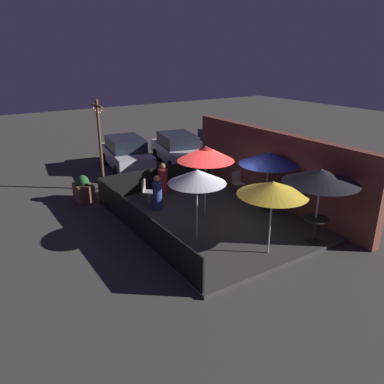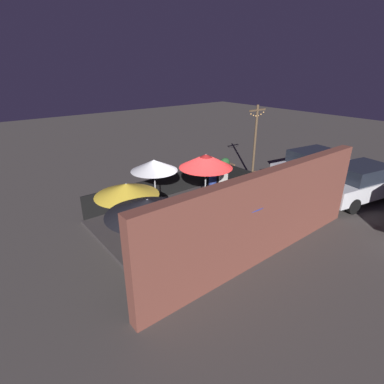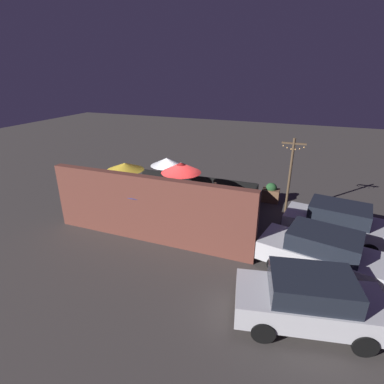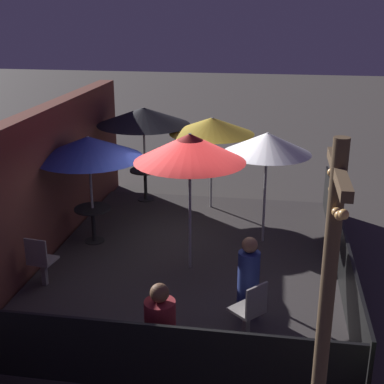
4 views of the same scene
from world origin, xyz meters
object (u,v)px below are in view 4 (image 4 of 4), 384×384
Objects in this scene: dining_table_0 at (93,215)px; patron_1 at (248,280)px; patio_umbrella_3 at (190,148)px; patio_umbrella_2 at (267,143)px; patio_umbrella_4 at (212,126)px; patron_0 at (160,332)px; dining_table_1 at (145,176)px; patio_chair_0 at (41,260)px; patio_chair_1 at (250,310)px; light_post at (323,340)px; patio_umbrella_0 at (88,147)px; patio_umbrella_1 at (143,116)px.

dining_table_0 is 0.56× the size of patron_1.
patio_umbrella_3 reaches higher than patron_1.
patio_umbrella_3 is 2.43m from patron_1.
patron_1 is (-2.77, 0.14, -1.44)m from patio_umbrella_2.
patio_umbrella_4 is at bearing 36.19° from patio_umbrella_2.
patio_umbrella_2 reaches higher than patron_0.
dining_table_1 is 5.51m from patron_1.
patio_chair_0 is (-1.08, 2.35, -1.75)m from patio_umbrella_3.
patron_0 reaches higher than patio_chair_1.
patio_chair_0 is 5.87m from light_post.
patio_umbrella_0 is at bearing 138.03° from patio_umbrella_4.
patio_chair_1 reaches higher than dining_table_1.
patio_umbrella_3 is 3.34m from patron_0.
patio_umbrella_1 is 1.83× the size of patron_0.
patio_umbrella_0 is at bearing 68.74° from patio_umbrella_3.
patio_umbrella_4 is at bearing 10.12° from patron_0.
patio_umbrella_1 reaches higher than patron_0.
patio_umbrella_4 is at bearing -175.00° from patron_1.
patio_umbrella_2 reaches higher than patio_chair_1.
patio_umbrella_3 reaches higher than patio_umbrella_4.
patio_umbrella_1 is 3.00m from dining_table_0.
patio_umbrella_4 is at bearing -41.97° from patio_umbrella_0.
patio_umbrella_1 is at bearing 24.73° from patron_0.
dining_table_1 is (1.99, 2.92, -1.44)m from patio_umbrella_2.
patio_umbrella_0 reaches higher than patio_umbrella_4.
patio_umbrella_0 is 0.58× the size of light_post.
dining_table_0 is 0.77× the size of patio_chair_1.
patron_1 is at bearing -42.91° from patio_chair_1.
patio_umbrella_3 is at bearing 21.15° from light_post.
dining_table_0 is at bearing 35.00° from light_post.
dining_table_0 is at bearing 0.00° from patio_chair_1.
patio_umbrella_1 is 5.71m from patron_1.
patio_umbrella_1 is at bearing -1.22° from patio_chair_0.
patron_1 is at bearing -165.77° from patio_umbrella_4.
patron_1 is at bearing -124.38° from dining_table_0.
patron_1 is at bearing -25.89° from patron_0.
patio_umbrella_4 is 8.22m from light_post.
light_post is at bearing -145.00° from patio_umbrella_0.
patio_chair_0 is at bearing 172.36° from patio_umbrella_0.
patron_0 reaches higher than dining_table_1.
patio_umbrella_2 is at bearing -42.50° from patio_umbrella_3.
patron_0 is (-3.69, -2.19, -1.41)m from patio_umbrella_0.
patio_umbrella_1 is 8.96m from light_post.
patio_umbrella_2 is at bearing -143.81° from patio_umbrella_4.
patio_umbrella_0 is 3.11m from patio_umbrella_4.
dining_table_0 is at bearing -0.00° from patio_chair_0.
patio_umbrella_3 is 1.16× the size of patio_umbrella_4.
dining_table_1 is at bearing 24.73° from patron_0.
patron_1 is (-4.76, -2.78, -0.00)m from dining_table_1.
patio_umbrella_1 is at bearing 23.27° from light_post.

